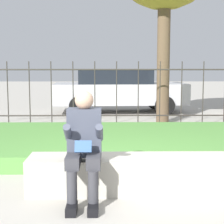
{
  "coord_description": "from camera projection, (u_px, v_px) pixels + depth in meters",
  "views": [
    {
      "loc": [
        -0.22,
        -4.34,
        1.51
      ],
      "look_at": [
        -0.14,
        2.21,
        0.68
      ],
      "focal_mm": 60.0,
      "sensor_mm": 36.0,
      "label": 1
    }
  ],
  "objects": [
    {
      "name": "grass_berm",
      "position": [
        119.0,
        142.0,
        6.76
      ],
      "size": [
        9.66,
        3.19,
        0.24
      ],
      "color": "#569342",
      "rests_on": "ground_plane"
    },
    {
      "name": "person_seated_reader",
      "position": [
        84.0,
        142.0,
        4.12
      ],
      "size": [
        0.42,
        0.73,
        1.23
      ],
      "color": "black",
      "rests_on": "ground_plane"
    },
    {
      "name": "iron_fence",
      "position": [
        117.0,
        94.0,
        8.79
      ],
      "size": [
        7.66,
        0.03,
        1.59
      ],
      "color": "#332D28",
      "rests_on": "ground_plane"
    },
    {
      "name": "car_parked_center",
      "position": [
        119.0,
        90.0,
        11.88
      ],
      "size": [
        4.2,
        1.97,
        1.36
      ],
      "rotation": [
        0.0,
        0.0,
        0.05
      ],
      "color": "#B7B7BC",
      "rests_on": "ground_plane"
    },
    {
      "name": "ground_plane",
      "position": [
        126.0,
        191.0,
        4.5
      ],
      "size": [
        60.0,
        60.0,
        0.0
      ],
      "primitive_type": "plane",
      "color": "#A8A399"
    },
    {
      "name": "stone_bench",
      "position": [
        150.0,
        176.0,
        4.48
      ],
      "size": [
        2.91,
        0.53,
        0.43
      ],
      "color": "#B7B2A3",
      "rests_on": "ground_plane"
    }
  ]
}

